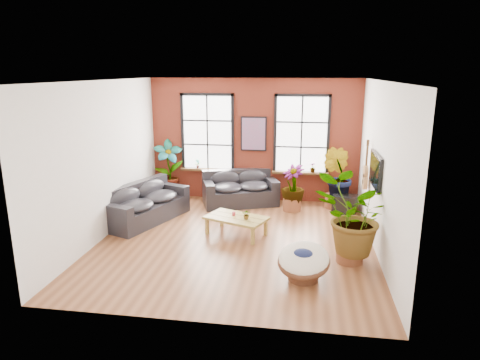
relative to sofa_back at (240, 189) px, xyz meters
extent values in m
cube|color=brown|center=(0.33, -2.72, -0.44)|extent=(6.00, 6.50, 0.02)
cube|color=white|center=(0.33, -2.72, 3.08)|extent=(6.00, 6.50, 0.02)
cube|color=#5F2016|center=(0.33, 0.54, 1.32)|extent=(6.00, 0.02, 3.50)
cube|color=silver|center=(0.33, -5.98, 1.32)|extent=(6.00, 0.02, 3.50)
cube|color=silver|center=(-2.68, -2.72, 1.32)|extent=(0.02, 6.50, 3.50)
cube|color=silver|center=(3.34, -2.72, 1.32)|extent=(0.02, 6.50, 3.50)
cube|color=white|center=(-1.02, 0.48, 1.52)|extent=(1.40, 0.02, 2.10)
cube|color=#3B2410|center=(-1.02, 0.41, 0.44)|extent=(1.60, 0.22, 0.06)
cube|color=white|center=(1.68, 0.48, 1.52)|extent=(1.40, 0.02, 2.10)
cube|color=#3B2410|center=(1.68, 0.41, 0.44)|extent=(1.60, 0.22, 0.06)
cube|color=black|center=(0.02, -0.06, -0.19)|extent=(2.27, 1.65, 0.47)
cube|color=black|center=(-0.11, 0.30, 0.28)|extent=(2.01, 0.94, 0.48)
cube|color=black|center=(-0.83, -0.37, 0.16)|extent=(0.57, 1.02, 0.24)
cube|color=black|center=(0.87, 0.25, 0.16)|extent=(0.57, 1.02, 0.24)
ellipsoid|color=black|center=(-0.33, -0.24, 0.11)|extent=(1.10, 1.08, 0.27)
ellipsoid|color=black|center=(-0.43, 0.03, 0.28)|extent=(0.90, 0.55, 0.46)
ellipsoid|color=black|center=(0.41, 0.02, 0.11)|extent=(1.10, 1.08, 0.27)
ellipsoid|color=black|center=(0.31, 0.30, 0.28)|extent=(0.90, 0.55, 0.46)
cube|color=black|center=(-2.13, -1.76, -0.20)|extent=(1.77, 2.56, 0.46)
cube|color=black|center=(-2.48, -1.63, 0.27)|extent=(1.07, 2.29, 0.47)
cube|color=black|center=(-2.51, -2.75, 0.16)|extent=(1.01, 0.58, 0.24)
cube|color=black|center=(-1.75, -0.77, 0.16)|extent=(1.01, 0.58, 0.24)
ellipsoid|color=black|center=(-2.24, -2.22, 0.10)|extent=(1.15, 1.26, 0.26)
ellipsoid|color=black|center=(-2.51, -2.12, 0.27)|extent=(0.62, 1.06, 0.45)
ellipsoid|color=black|center=(-1.91, -1.34, 0.10)|extent=(1.15, 1.26, 0.26)
ellipsoid|color=black|center=(-2.18, -1.24, 0.27)|extent=(0.62, 1.06, 0.45)
cube|color=olive|center=(0.28, -2.38, -0.02)|extent=(1.55, 1.23, 0.06)
cube|color=#3B2410|center=(0.23, -2.50, 0.01)|extent=(1.27, 0.51, 0.00)
cube|color=#3B2410|center=(0.33, -2.25, 0.01)|extent=(1.27, 0.51, 0.00)
cube|color=olive|center=(-0.40, -2.44, -0.24)|extent=(0.09, 0.09, 0.38)
cube|color=olive|center=(0.72, -2.89, -0.24)|extent=(0.09, 0.09, 0.38)
cube|color=olive|center=(-0.17, -1.86, -0.24)|extent=(0.09, 0.09, 0.38)
cube|color=olive|center=(0.95, -2.31, -0.24)|extent=(0.09, 0.09, 0.38)
cylinder|color=#D13446|center=(0.21, -2.29, 0.06)|extent=(0.10, 0.10, 0.09)
cylinder|color=brown|center=(1.83, -4.36, -0.32)|extent=(0.65, 0.65, 0.22)
torus|color=brown|center=(1.83, -4.36, -0.06)|extent=(1.13, 1.13, 0.43)
ellipsoid|color=white|center=(1.83, -4.36, -0.01)|extent=(1.10, 1.14, 0.58)
ellipsoid|color=#161F47|center=(1.82, -4.40, 0.10)|extent=(0.42, 0.36, 0.16)
cube|color=black|center=(0.33, 0.47, 1.52)|extent=(0.74, 0.04, 0.98)
cube|color=#0C7F8C|center=(0.33, 0.44, 1.52)|extent=(0.66, 0.02, 0.90)
cube|color=black|center=(3.28, -2.42, 1.22)|extent=(0.06, 1.25, 0.72)
cube|color=black|center=(3.24, -2.42, 1.22)|extent=(0.01, 1.15, 0.62)
cylinder|color=#B27F4C|center=(3.23, -1.37, 0.70)|extent=(0.09, 0.38, 0.38)
cylinder|color=#B27F4C|center=(3.23, -1.37, 0.95)|extent=(0.09, 0.30, 0.30)
cylinder|color=black|center=(3.22, -1.37, 0.70)|extent=(0.09, 0.11, 0.11)
cube|color=#3B2410|center=(3.23, -1.37, 1.32)|extent=(0.04, 0.05, 0.55)
cube|color=#3B2410|center=(3.23, -1.37, 1.64)|extent=(0.06, 0.06, 0.14)
cube|color=black|center=(2.89, -0.42, -0.18)|extent=(0.70, 0.63, 0.50)
cylinder|color=brown|center=(-2.15, 0.19, -0.23)|extent=(0.54, 0.54, 0.39)
cylinder|color=brown|center=(2.65, 0.04, -0.23)|extent=(0.67, 0.67, 0.39)
cylinder|color=brown|center=(2.74, -3.46, -0.23)|extent=(0.65, 0.65, 0.39)
cylinder|color=brown|center=(1.49, -0.40, -0.25)|extent=(0.50, 0.50, 0.35)
imported|color=#234A13|center=(-2.15, 0.22, 0.52)|extent=(1.00, 0.85, 1.60)
imported|color=#234A13|center=(2.68, 0.04, 0.47)|extent=(1.06, 1.03, 1.50)
imported|color=#234A13|center=(2.73, -3.47, 0.52)|extent=(1.65, 1.51, 1.57)
imported|color=#234A13|center=(1.50, -0.38, 0.27)|extent=(0.89, 0.89, 1.12)
imported|color=#234A13|center=(0.53, -2.49, 0.12)|extent=(0.21, 0.18, 0.23)
imported|color=#234A13|center=(-1.32, 0.41, 0.61)|extent=(0.17, 0.17, 0.27)
imported|color=#234A13|center=(2.03, 0.41, 0.61)|extent=(0.19, 0.19, 0.27)
camera|label=1|loc=(1.76, -11.55, 3.28)|focal=32.00mm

